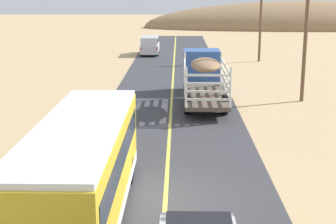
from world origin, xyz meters
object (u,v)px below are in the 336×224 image
at_px(livestock_truck, 203,71).
at_px(car_far, 150,45).
at_px(power_pole_mid, 306,27).
at_px(bus, 82,169).
at_px(power_pole_far, 261,18).

bearing_deg(livestock_truck, car_far, 102.04).
distance_m(car_far, power_pole_mid, 25.68).
relative_size(bus, power_pole_mid, 1.12).
distance_m(bus, power_pole_far, 37.32).
bearing_deg(bus, car_far, 90.21).
bearing_deg(power_pole_mid, bus, -121.75).
distance_m(livestock_truck, car_far, 22.49).
height_order(bus, power_pole_mid, power_pole_mid).
height_order(livestock_truck, car_far, livestock_truck).
xyz_separation_m(car_far, power_pole_mid, (11.04, -22.89, 3.67)).
xyz_separation_m(livestock_truck, power_pole_mid, (6.35, -0.91, 2.96)).
relative_size(livestock_truck, power_pole_mid, 1.09).
bearing_deg(power_pole_far, bus, -107.01).
distance_m(livestock_truck, power_pole_far, 18.40).
relative_size(bus, power_pole_far, 1.27).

